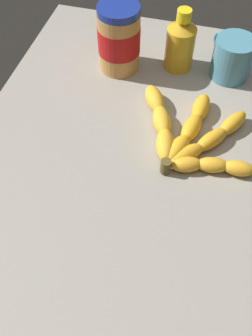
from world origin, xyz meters
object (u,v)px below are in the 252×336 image
Objects in this scene: peanut_butter_jar at (119,39)px; coffee_mug at (232,58)px; honey_bottle at (180,43)px; banana_bunch at (189,134)px.

coffee_mug is at bearing 98.32° from peanut_butter_jar.
peanut_butter_jar is 1.06× the size of honey_bottle.
coffee_mug is (0.05, 11.96, -1.61)cm from honey_bottle.
peanut_butter_jar is at bearing -133.58° from banana_bunch.
honey_bottle reaches higher than coffee_mug.
coffee_mug is at bearing 89.78° from honey_bottle.
honey_bottle is 12.07cm from coffee_mug.
peanut_butter_jar reaches higher than coffee_mug.
honey_bottle reaches higher than banana_bunch.
peanut_butter_jar is (-18.68, -19.63, 5.98)cm from banana_bunch.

